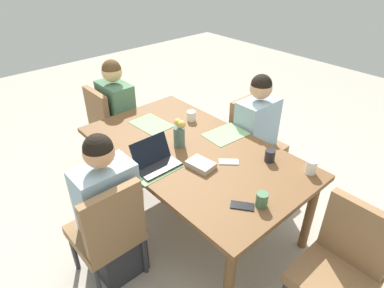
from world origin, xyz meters
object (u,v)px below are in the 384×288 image
object	(u,v)px
dining_table	(192,157)
coffee_mug_near_left	(270,156)
flower_vase	(179,133)
coffee_mug_near_right	(191,116)
chair_far_left_mid	(253,138)
phone_silver	(229,162)
person_far_left_mid	(255,140)
phone_black	(242,206)
chair_near_left_far	(109,229)
coffee_mug_centre_right	(311,167)
chair_head_right_right_near	(341,264)
person_head_left_left_near	(118,121)
chair_head_left_left_near	(110,123)
person_near_left_far	(110,217)
book_red_cover	(201,165)
coffee_mug_centre_left	(262,200)
laptop_near_left_far	(155,161)

from	to	relation	value
dining_table	coffee_mug_near_left	bearing A→B (deg)	33.20
flower_vase	coffee_mug_near_right	world-z (taller)	flower_vase
chair_far_left_mid	phone_silver	distance (m)	0.87
person_far_left_mid	phone_silver	bearing A→B (deg)	-67.85
phone_black	chair_near_left_far	bearing A→B (deg)	-169.98
flower_vase	coffee_mug_centre_right	xyz separation A→B (m)	(0.92, 0.47, -0.07)
chair_head_right_right_near	flower_vase	distance (m)	1.46
person_head_left_left_near	chair_head_left_left_near	bearing A→B (deg)	-128.76
person_far_left_mid	dining_table	bearing A→B (deg)	-93.06
flower_vase	chair_head_left_left_near	bearing A→B (deg)	-178.28
person_near_left_far	book_red_cover	bearing A→B (deg)	73.48
dining_table	book_red_cover	distance (m)	0.27
dining_table	person_near_left_far	world-z (taller)	person_near_left_far
coffee_mug_near_left	phone_black	bearing A→B (deg)	-69.83
chair_near_left_far	coffee_mug_near_right	xyz separation A→B (m)	(-0.48, 1.18, 0.29)
chair_near_left_far	flower_vase	xyz separation A→B (m)	(-0.21, 0.81, 0.36)
chair_head_right_right_near	coffee_mug_near_right	bearing A→B (deg)	171.36
chair_far_left_mid	coffee_mug_centre_right	size ratio (longest dim) A/B	8.48
coffee_mug_near_left	phone_silver	world-z (taller)	coffee_mug_near_left
person_far_left_mid	coffee_mug_centre_left	size ratio (longest dim) A/B	12.21
laptop_near_left_far	coffee_mug_centre_left	world-z (taller)	laptop_near_left_far
person_head_left_left_near	chair_far_left_mid	size ratio (longest dim) A/B	1.33
book_red_cover	person_head_left_left_near	bearing A→B (deg)	168.26
person_far_left_mid	phone_black	size ratio (longest dim) A/B	7.97
dining_table	chair_head_right_right_near	world-z (taller)	chair_head_right_right_near
person_head_left_left_near	person_near_left_far	size ratio (longest dim) A/B	1.00
person_head_left_left_near	coffee_mug_near_right	world-z (taller)	person_head_left_left_near
phone_silver	book_red_cover	bearing A→B (deg)	-162.14
coffee_mug_near_right	chair_head_right_right_near	bearing A→B (deg)	-8.64
chair_head_right_right_near	coffee_mug_near_left	size ratio (longest dim) A/B	9.57
chair_head_left_left_near	laptop_near_left_far	size ratio (longest dim) A/B	2.81
chair_far_left_mid	coffee_mug_centre_left	bearing A→B (deg)	-49.05
phone_black	coffee_mug_near_right	bearing A→B (deg)	117.59
person_far_left_mid	phone_silver	size ratio (longest dim) A/B	7.97
person_head_left_left_near	chair_head_right_right_near	xyz separation A→B (m)	(2.49, 0.07, -0.03)
person_head_left_left_near	coffee_mug_centre_right	world-z (taller)	person_head_left_left_near
chair_far_left_mid	chair_near_left_far	xyz separation A→B (m)	(0.13, -1.69, 0.00)
chair_head_right_right_near	phone_black	xyz separation A→B (m)	(-0.58, -0.28, 0.24)
chair_far_left_mid	person_near_left_far	bearing A→B (deg)	-87.98
coffee_mug_near_right	phone_silver	world-z (taller)	coffee_mug_near_right
chair_head_left_left_near	person_far_left_mid	world-z (taller)	person_far_left_mid
person_near_left_far	coffee_mug_near_left	xyz separation A→B (m)	(0.49, 1.13, 0.26)
phone_black	phone_silver	world-z (taller)	same
chair_near_left_far	person_near_left_far	bearing A→B (deg)	141.24
dining_table	coffee_mug_near_right	size ratio (longest dim) A/B	20.81
chair_head_right_right_near	coffee_mug_centre_right	world-z (taller)	chair_head_right_right_near
chair_head_left_left_near	coffee_mug_near_left	xyz separation A→B (m)	(1.77, 0.41, 0.29)
coffee_mug_centre_right	chair_far_left_mid	bearing A→B (deg)	154.18
coffee_mug_near_right	dining_table	bearing A→B (deg)	-40.79
chair_near_left_far	coffee_mug_centre_left	distance (m)	1.06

